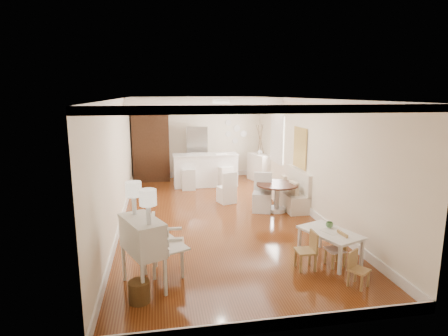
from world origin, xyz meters
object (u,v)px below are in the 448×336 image
object	(u,v)px
breakfast_counter	(205,170)
fridge	(207,153)
wicker_basket	(139,292)
kids_chair_c	(359,270)
kids_chair_b	(335,249)
secretary_bureau	(143,254)
slip_chair_far	(226,187)
gustavian_armchair	(168,244)
dining_table	(277,198)
bar_stool_right	(224,171)
pantry_cabinet	(151,147)
kids_table	(329,246)
sideboard	(260,167)
bar_stool_left	(188,173)
slip_chair_near	(262,193)
kids_chair_a	(306,250)

from	to	relation	value
breakfast_counter	fridge	bearing A→B (deg)	79.22
wicker_basket	kids_chair_c	world-z (taller)	kids_chair_c
kids_chair_b	secretary_bureau	bearing A→B (deg)	-93.25
wicker_basket	slip_chair_far	xyz separation A→B (m)	(2.11, 4.64, 0.28)
gustavian_armchair	wicker_basket	size ratio (longest dim) A/B	3.20
dining_table	bar_stool_right	xyz separation A→B (m)	(-0.87, 2.70, 0.17)
pantry_cabinet	bar_stool_right	bearing A→B (deg)	-30.24
wicker_basket	kids_chair_b	size ratio (longest dim) A/B	0.52
kids_table	sideboard	bearing A→B (deg)	86.12
secretary_bureau	kids_chair_b	distance (m)	3.23
secretary_bureau	fridge	xyz separation A→B (m)	(1.93, 7.26, 0.35)
wicker_basket	slip_chair_far	world-z (taller)	slip_chair_far
kids_table	pantry_cabinet	world-z (taller)	pantry_cabinet
bar_stool_left	sideboard	world-z (taller)	bar_stool_left
secretary_bureau	gustavian_armchair	size ratio (longest dim) A/B	1.12
breakfast_counter	bar_stool_left	world-z (taller)	breakfast_counter
slip_chair_far	fridge	world-z (taller)	fridge
kids_chair_c	slip_chair_far	distance (m)	4.94
gustavian_armchair	dining_table	size ratio (longest dim) A/B	0.95
sideboard	kids_table	bearing A→B (deg)	-111.68
secretary_bureau	pantry_cabinet	xyz separation A→B (m)	(0.03, 7.29, 0.60)
slip_chair_far	bar_stool_left	world-z (taller)	bar_stool_left
gustavian_armchair	dining_table	bearing A→B (deg)	-41.87
gustavian_armchair	kids_table	bearing A→B (deg)	-87.88
fridge	kids_table	bearing A→B (deg)	-79.40
kids_chair_c	kids_chair_b	bearing A→B (deg)	59.29
fridge	slip_chair_far	bearing A→B (deg)	-87.67
slip_chair_near	kids_chair_c	bearing A→B (deg)	-63.86
kids_chair_a	pantry_cabinet	bearing A→B (deg)	-158.59
secretary_bureau	dining_table	size ratio (longest dim) A/B	1.07
kids_chair_c	secretary_bureau	bearing A→B (deg)	137.65
kids_table	slip_chair_near	size ratio (longest dim) A/B	1.12
kids_chair_c	gustavian_armchair	bearing A→B (deg)	128.05
pantry_cabinet	secretary_bureau	bearing A→B (deg)	-90.27
gustavian_armchair	bar_stool_left	bearing A→B (deg)	-5.47
slip_chair_far	fridge	size ratio (longest dim) A/B	0.48
kids_chair_c	wicker_basket	bearing A→B (deg)	144.52
secretary_bureau	slip_chair_near	distance (m)	4.36
breakfast_counter	kids_chair_a	bearing A→B (deg)	-81.30
kids_table	sideboard	distance (m)	6.21
kids_chair_c	bar_stool_right	xyz separation A→B (m)	(-0.95, 6.52, 0.24)
wicker_basket	pantry_cabinet	world-z (taller)	pantry_cabinet
breakfast_counter	bar_stool_left	size ratio (longest dim) A/B	2.00
bar_stool_right	secretary_bureau	bearing A→B (deg)	-134.07
dining_table	bar_stool_right	size ratio (longest dim) A/B	0.99
dining_table	breakfast_counter	xyz separation A→B (m)	(-1.43, 2.94, 0.16)
slip_chair_near	pantry_cabinet	distance (m)	4.86
bar_stool_left	secretary_bureau	bearing A→B (deg)	-100.56
kids_chair_a	kids_chair_b	xyz separation A→B (m)	(0.55, 0.03, -0.03)
dining_table	bar_stool_right	bearing A→B (deg)	107.95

